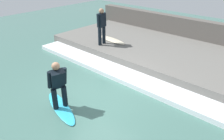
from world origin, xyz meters
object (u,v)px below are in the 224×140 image
surfer_riding (58,83)px  surfboard_waiting_near (112,40)px  surfboard_riding (61,107)px  surfer_waiting_near (102,25)px

surfer_riding → surfboard_waiting_near: surfer_riding is taller
surfboard_riding → surfer_waiting_near: (4.09, 2.18, 1.40)m
surfer_riding → surfboard_riding: bearing=-90.0°
surfer_riding → surfboard_waiting_near: 5.31m
surfboard_riding → surfer_riding: surfer_riding is taller
surfboard_riding → surfer_riding: (0.00, 0.00, 0.87)m
surfboard_riding → surfer_waiting_near: 4.84m
surfer_waiting_near → surfboard_waiting_near: size_ratio=0.92×
surfboard_riding → surfer_riding: bearing=90.0°
surfboard_waiting_near → surfer_riding: bearing=-155.6°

